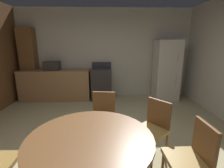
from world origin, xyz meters
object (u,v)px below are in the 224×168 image
(chair_north, at_px, (103,115))
(chair_northeast, at_px, (153,126))
(microwave, at_px, (52,66))
(oven_range, at_px, (101,84))
(refrigerator, at_px, (166,70))
(chair_east, at_px, (192,156))
(dining_table, at_px, (91,150))

(chair_north, distance_m, chair_northeast, 0.83)
(microwave, height_order, chair_northeast, microwave)
(oven_range, xyz_separation_m, chair_northeast, (0.84, -2.72, 0.03))
(refrigerator, bearing_deg, chair_east, -104.82)
(microwave, distance_m, chair_north, 2.84)
(chair_north, bearing_deg, microwave, -140.68)
(microwave, height_order, dining_table, microwave)
(oven_range, distance_m, chair_east, 3.53)
(dining_table, xyz_separation_m, chair_northeast, (0.83, 0.67, -0.11))
(refrigerator, height_order, dining_table, refrigerator)
(refrigerator, distance_m, chair_northeast, 2.91)
(oven_range, height_order, chair_northeast, oven_range)
(refrigerator, bearing_deg, oven_range, 178.42)
(chair_east, height_order, chair_northeast, same)
(microwave, xyz_separation_m, chair_east, (2.51, -3.36, -0.53))
(oven_range, distance_m, refrigerator, 1.99)
(microwave, bearing_deg, chair_east, -53.21)
(oven_range, distance_m, dining_table, 3.38)
(dining_table, distance_m, chair_northeast, 1.07)
(oven_range, xyz_separation_m, chair_east, (1.07, -3.36, 0.03))
(chair_east, height_order, chair_north, same)
(dining_table, relative_size, chair_northeast, 1.45)
(oven_range, distance_m, microwave, 1.55)
(microwave, xyz_separation_m, chair_north, (1.55, -2.32, -0.53))
(chair_east, bearing_deg, microwave, -54.12)
(oven_range, bearing_deg, chair_northeast, -72.89)
(refrigerator, bearing_deg, dining_table, -120.27)
(dining_table, bearing_deg, chair_north, 84.47)
(microwave, xyz_separation_m, chair_northeast, (2.28, -2.71, -0.53))
(dining_table, height_order, chair_east, chair_east)
(chair_east, xyz_separation_m, chair_northeast, (-0.23, 0.65, 0.00))
(refrigerator, relative_size, chair_east, 2.02)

